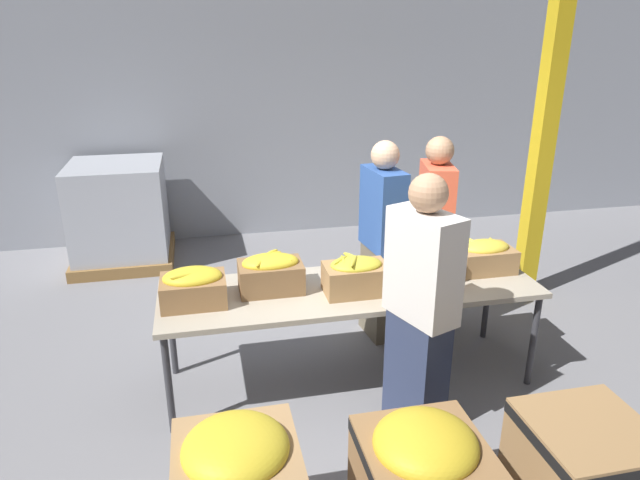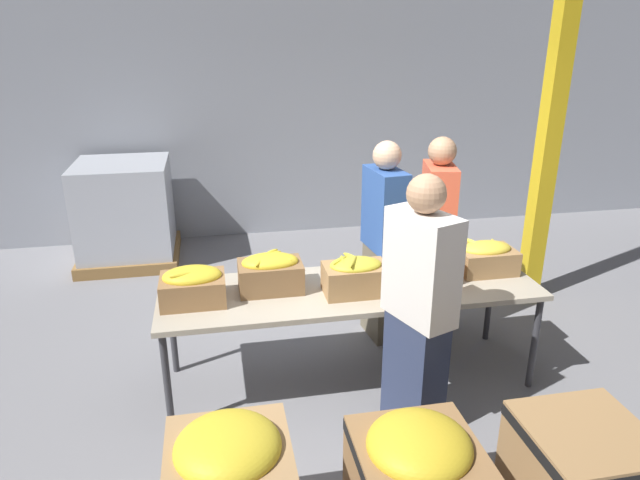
{
  "view_description": "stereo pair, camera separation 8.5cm",
  "coord_description": "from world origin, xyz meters",
  "px_view_note": "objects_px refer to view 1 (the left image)",
  "views": [
    {
      "loc": [
        -1.03,
        -3.69,
        2.6
      ],
      "look_at": [
        -0.21,
        0.12,
        1.13
      ],
      "focal_mm": 32.0,
      "sensor_mm": 36.0,
      "label": 1
    },
    {
      "loc": [
        -0.95,
        -3.71,
        2.6
      ],
      "look_at": [
        -0.21,
        0.12,
        1.13
      ],
      "focal_mm": 32.0,
      "sensor_mm": 36.0,
      "label": 2
    }
  ],
  "objects_px": {
    "banana_box_2": "(356,275)",
    "support_pillar": "(549,96)",
    "donation_bin_2": "(584,462)",
    "volunteer_1": "(420,311)",
    "volunteer_0": "(382,243)",
    "banana_box_0": "(193,286)",
    "banana_box_4": "(484,256)",
    "volunteer_2": "(433,238)",
    "pallet_stack_0": "(120,215)",
    "donation_bin_1": "(423,479)",
    "sorting_table": "(351,293)",
    "banana_box_3": "(426,260)",
    "banana_box_1": "(271,272)"
  },
  "relations": [
    {
      "from": "volunteer_2",
      "to": "support_pillar",
      "type": "xyz_separation_m",
      "value": [
        1.22,
        0.42,
        1.13
      ]
    },
    {
      "from": "volunteer_1",
      "to": "banana_box_4",
      "type": "bearing_deg",
      "value": -69.29
    },
    {
      "from": "banana_box_2",
      "to": "banana_box_3",
      "type": "bearing_deg",
      "value": 10.92
    },
    {
      "from": "banana_box_4",
      "to": "volunteer_1",
      "type": "relative_size",
      "value": 0.25
    },
    {
      "from": "banana_box_1",
      "to": "banana_box_2",
      "type": "relative_size",
      "value": 1.01
    },
    {
      "from": "banana_box_4",
      "to": "volunteer_2",
      "type": "bearing_deg",
      "value": 108.14
    },
    {
      "from": "banana_box_0",
      "to": "donation_bin_2",
      "type": "bearing_deg",
      "value": -35.17
    },
    {
      "from": "banana_box_0",
      "to": "donation_bin_2",
      "type": "height_order",
      "value": "banana_box_0"
    },
    {
      "from": "volunteer_1",
      "to": "donation_bin_2",
      "type": "height_order",
      "value": "volunteer_1"
    },
    {
      "from": "banana_box_2",
      "to": "donation_bin_2",
      "type": "relative_size",
      "value": 0.69
    },
    {
      "from": "banana_box_4",
      "to": "banana_box_1",
      "type": "bearing_deg",
      "value": -179.69
    },
    {
      "from": "sorting_table",
      "to": "banana_box_4",
      "type": "bearing_deg",
      "value": 3.92
    },
    {
      "from": "donation_bin_2",
      "to": "support_pillar",
      "type": "relative_size",
      "value": 0.16
    },
    {
      "from": "sorting_table",
      "to": "volunteer_2",
      "type": "xyz_separation_m",
      "value": [
        0.92,
        0.64,
        0.13
      ]
    },
    {
      "from": "banana_box_2",
      "to": "volunteer_0",
      "type": "height_order",
      "value": "volunteer_0"
    },
    {
      "from": "banana_box_0",
      "to": "volunteer_2",
      "type": "relative_size",
      "value": 0.25
    },
    {
      "from": "banana_box_4",
      "to": "pallet_stack_0",
      "type": "relative_size",
      "value": 0.38
    },
    {
      "from": "banana_box_4",
      "to": "donation_bin_1",
      "type": "xyz_separation_m",
      "value": [
        -1.11,
        -1.58,
        -0.54
      ]
    },
    {
      "from": "sorting_table",
      "to": "donation_bin_1",
      "type": "xyz_separation_m",
      "value": [
        -0.01,
        -1.5,
        -0.37
      ]
    },
    {
      "from": "sorting_table",
      "to": "donation_bin_2",
      "type": "bearing_deg",
      "value": -57.37
    },
    {
      "from": "volunteer_0",
      "to": "pallet_stack_0",
      "type": "distance_m",
      "value": 3.3
    },
    {
      "from": "banana_box_3",
      "to": "volunteer_2",
      "type": "relative_size",
      "value": 0.24
    },
    {
      "from": "pallet_stack_0",
      "to": "banana_box_3",
      "type": "bearing_deg",
      "value": -48.24
    },
    {
      "from": "sorting_table",
      "to": "volunteer_1",
      "type": "height_order",
      "value": "volunteer_1"
    },
    {
      "from": "banana_box_0",
      "to": "volunteer_1",
      "type": "distance_m",
      "value": 1.55
    },
    {
      "from": "banana_box_4",
      "to": "volunteer_0",
      "type": "xyz_separation_m",
      "value": [
        -0.66,
        0.54,
        -0.05
      ]
    },
    {
      "from": "banana_box_2",
      "to": "volunteer_1",
      "type": "height_order",
      "value": "volunteer_1"
    },
    {
      "from": "banana_box_1",
      "to": "donation_bin_2",
      "type": "xyz_separation_m",
      "value": [
        1.55,
        -1.57,
        -0.63
      ]
    },
    {
      "from": "support_pillar",
      "to": "banana_box_1",
      "type": "bearing_deg",
      "value": -159.86
    },
    {
      "from": "volunteer_1",
      "to": "donation_bin_2",
      "type": "distance_m",
      "value": 1.24
    },
    {
      "from": "donation_bin_2",
      "to": "pallet_stack_0",
      "type": "bearing_deg",
      "value": 123.74
    },
    {
      "from": "donation_bin_1",
      "to": "support_pillar",
      "type": "bearing_deg",
      "value": 50.12
    },
    {
      "from": "banana_box_3",
      "to": "donation_bin_1",
      "type": "height_order",
      "value": "banana_box_3"
    },
    {
      "from": "banana_box_4",
      "to": "sorting_table",
      "type": "bearing_deg",
      "value": -176.08
    },
    {
      "from": "banana_box_3",
      "to": "banana_box_4",
      "type": "height_order",
      "value": "banana_box_3"
    },
    {
      "from": "volunteer_0",
      "to": "banana_box_0",
      "type": "bearing_deg",
      "value": -74.44
    },
    {
      "from": "banana_box_1",
      "to": "banana_box_4",
      "type": "height_order",
      "value": "banana_box_1"
    },
    {
      "from": "volunteer_1",
      "to": "support_pillar",
      "type": "xyz_separation_m",
      "value": [
        1.85,
        1.71,
        1.11
      ]
    },
    {
      "from": "volunteer_0",
      "to": "pallet_stack_0",
      "type": "relative_size",
      "value": 1.5
    },
    {
      "from": "banana_box_0",
      "to": "donation_bin_2",
      "type": "relative_size",
      "value": 0.67
    },
    {
      "from": "banana_box_3",
      "to": "volunteer_2",
      "type": "distance_m",
      "value": 0.71
    },
    {
      "from": "banana_box_0",
      "to": "volunteer_2",
      "type": "height_order",
      "value": "volunteer_2"
    },
    {
      "from": "banana_box_4",
      "to": "support_pillar",
      "type": "height_order",
      "value": "support_pillar"
    },
    {
      "from": "banana_box_2",
      "to": "support_pillar",
      "type": "height_order",
      "value": "support_pillar"
    },
    {
      "from": "banana_box_0",
      "to": "volunteer_0",
      "type": "relative_size",
      "value": 0.25
    },
    {
      "from": "banana_box_1",
      "to": "banana_box_0",
      "type": "bearing_deg",
      "value": -170.32
    },
    {
      "from": "volunteer_1",
      "to": "support_pillar",
      "type": "distance_m",
      "value": 2.75
    },
    {
      "from": "banana_box_1",
      "to": "banana_box_2",
      "type": "height_order",
      "value": "banana_box_1"
    },
    {
      "from": "volunteer_2",
      "to": "donation_bin_2",
      "type": "bearing_deg",
      "value": 13.8
    },
    {
      "from": "banana_box_3",
      "to": "sorting_table",
      "type": "bearing_deg",
      "value": -178.55
    }
  ]
}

